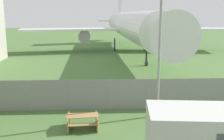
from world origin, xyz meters
TOP-DOWN VIEW (x-y plane):
  - perimeter_fence at (0.00, 11.28)m, footprint 56.07×0.07m
  - airplane at (7.03, 37.96)m, footprint 36.38×44.93m
  - portable_cabin at (5.99, 4.60)m, footprint 4.48×2.76m
  - picnic_bench_near_cabin at (0.97, 8.39)m, footprint 1.81×1.51m
  - light_mast at (5.42, 9.96)m, footprint 0.44×0.44m

SIDE VIEW (x-z plane):
  - picnic_bench_near_cabin at x=0.97m, z-range 0.09..0.85m
  - perimeter_fence at x=0.00m, z-range 0.00..2.02m
  - portable_cabin at x=5.99m, z-range 0.00..2.40m
  - airplane at x=7.03m, z-range -2.20..10.79m
  - light_mast at x=5.42m, z-range 0.89..9.76m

